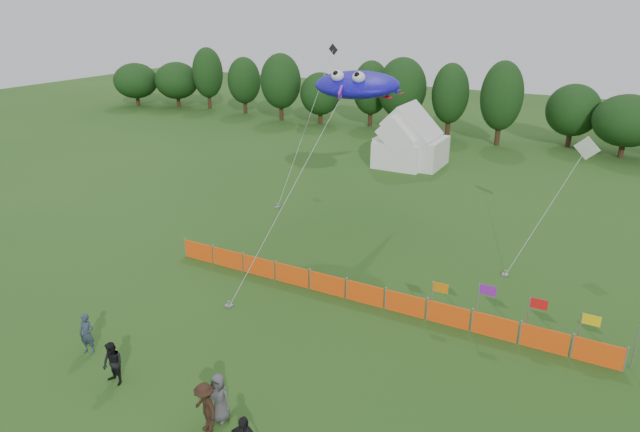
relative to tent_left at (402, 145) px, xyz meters
The scene contains 13 objects.
ground 32.85m from the tent_left, 78.72° to the right, with size 160.00×160.00×0.00m, color #234C16.
treeline 15.26m from the tent_left, 57.85° to the left, with size 104.57×8.78×8.36m.
tent_left is the anchor object (origin of this frame).
tent_right 0.98m from the tent_left, 59.85° to the left, with size 5.61×4.49×3.96m.
barrier_fence 24.43m from the tent_left, 72.77° to the right, with size 21.90×0.06×1.00m.
flag_row 27.20m from the tent_left, 57.69° to the right, with size 8.73×0.48×2.29m.
spectator_a 32.37m from the tent_left, 91.52° to the right, with size 0.63×0.41×1.73m, color #2A3647.
spectator_b 33.33m from the tent_left, 87.19° to the right, with size 0.83×0.65×1.71m, color black.
spectator_c 34.18m from the tent_left, 79.48° to the right, with size 1.19×0.68×1.84m, color black.
spectator_e 33.54m from the tent_left, 79.21° to the right, with size 0.88×0.57×1.80m, color #48474C.
stingray_kite 16.41m from the tent_left, 79.67° to the right, with size 5.73×18.81×9.82m.
small_kite_white 19.60m from the tent_left, 42.23° to the right, with size 3.37×5.66×6.63m.
small_kite_dark 9.81m from the tent_left, 119.10° to the right, with size 1.83×10.74×10.25m.
Camera 1 is at (10.44, -12.88, 13.36)m, focal length 32.00 mm.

